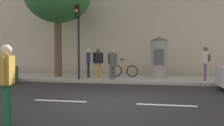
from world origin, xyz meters
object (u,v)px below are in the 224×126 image
object	(u,v)px
poster_column	(159,57)
pedestrian_in_red_top	(112,62)
pedestrian_near_pole	(7,77)
pedestrian_with_backpack	(206,60)
bicycle_leaning	(124,70)
pedestrian_in_light_jacket	(88,60)
pedestrian_with_bag	(98,61)
traffic_light	(78,29)

from	to	relation	value
poster_column	pedestrian_in_red_top	distance (m)	3.02
pedestrian_near_pole	pedestrian_with_backpack	xyz separation A→B (m)	(5.57, 8.97, 0.20)
poster_column	bicycle_leaning	xyz separation A→B (m)	(-2.09, 0.02, -0.84)
pedestrian_in_light_jacket	poster_column	bearing A→B (deg)	10.70
pedestrian_in_light_jacket	pedestrian_with_bag	distance (m)	0.89
pedestrian_with_backpack	bicycle_leaning	xyz separation A→B (m)	(-4.54, 1.29, -0.70)
poster_column	pedestrian_with_bag	bearing A→B (deg)	-159.34
pedestrian_with_bag	pedestrian_near_pole	bearing A→B (deg)	-88.16
pedestrian_with_bag	bicycle_leaning	distance (m)	1.96
traffic_light	poster_column	size ratio (longest dim) A/B	1.69
pedestrian_near_pole	pedestrian_in_light_jacket	world-z (taller)	pedestrian_in_light_jacket
pedestrian_in_light_jacket	pedestrian_in_red_top	bearing A→B (deg)	-29.12
pedestrian_in_red_top	pedestrian_with_backpack	xyz separation A→B (m)	(4.94, 0.44, 0.12)
poster_column	pedestrian_near_pole	xyz separation A→B (m)	(-3.12, -10.23, -0.34)
poster_column	pedestrian_with_backpack	xyz separation A→B (m)	(2.45, -1.26, -0.14)
pedestrian_in_light_jacket	bicycle_leaning	distance (m)	2.29
pedestrian_in_red_top	pedestrian_in_light_jacket	world-z (taller)	pedestrian_in_light_jacket
pedestrian_in_light_jacket	pedestrian_with_bag	xyz separation A→B (m)	(0.74, -0.50, -0.01)
pedestrian_with_bag	traffic_light	bearing A→B (deg)	-134.77
pedestrian_in_red_top	pedestrian_with_bag	size ratio (longest dim) A/B	0.97
pedestrian_in_red_top	traffic_light	bearing A→B (deg)	-165.19
pedestrian_with_backpack	pedestrian_near_pole	bearing A→B (deg)	-121.86
poster_column	traffic_light	bearing A→B (deg)	-153.05
pedestrian_near_pole	pedestrian_in_red_top	bearing A→B (deg)	85.74
traffic_light	pedestrian_in_light_jacket	xyz separation A→B (m)	(0.16, 1.40, -1.73)
pedestrian_with_backpack	pedestrian_with_bag	world-z (taller)	pedestrian_with_backpack
pedestrian_with_bag	bicycle_leaning	size ratio (longest dim) A/B	1.00
poster_column	pedestrian_in_light_jacket	world-z (taller)	poster_column
poster_column	pedestrian_in_red_top	bearing A→B (deg)	-145.51
poster_column	pedestrian_in_light_jacket	distance (m)	4.22
poster_column	pedestrian_with_bag	world-z (taller)	poster_column
pedestrian_in_light_jacket	bicycle_leaning	xyz separation A→B (m)	(2.05, 0.81, -0.64)
poster_column	pedestrian_with_bag	xyz separation A→B (m)	(-3.41, -1.28, -0.21)
pedestrian_in_light_jacket	pedestrian_with_backpack	bearing A→B (deg)	-4.18
poster_column	bicycle_leaning	world-z (taller)	poster_column
traffic_light	poster_column	bearing A→B (deg)	26.95
pedestrian_with_bag	poster_column	bearing A→B (deg)	20.66
poster_column	pedestrian_in_red_top	world-z (taller)	poster_column
pedestrian_near_pole	pedestrian_in_light_jacket	distance (m)	9.50
pedestrian_in_light_jacket	traffic_light	bearing A→B (deg)	-96.52
pedestrian_in_red_top	pedestrian_with_backpack	world-z (taller)	pedestrian_with_backpack
pedestrian_with_backpack	pedestrian_with_bag	size ratio (longest dim) A/B	1.04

